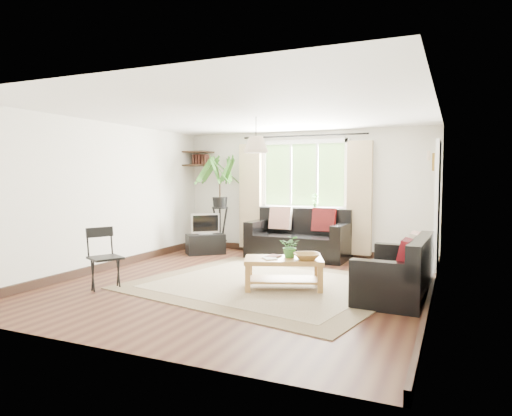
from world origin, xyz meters
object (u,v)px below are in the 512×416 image
at_px(folding_chair, 105,259).
at_px(sofa_back, 298,235).
at_px(sofa_right, 395,268).
at_px(coffee_table, 284,274).
at_px(tv_stand, 205,244).
at_px(palm_stand, 220,203).

bearing_deg(folding_chair, sofa_back, 1.10).
height_order(sofa_right, coffee_table, sofa_right).
xyz_separation_m(tv_stand, palm_stand, (0.11, 0.41, 0.78)).
bearing_deg(palm_stand, sofa_back, -2.73).
height_order(sofa_right, tv_stand, sofa_right).
relative_size(palm_stand, folding_chair, 2.36).
xyz_separation_m(coffee_table, folding_chair, (-2.19, -0.97, 0.20)).
bearing_deg(sofa_back, coffee_table, -74.67).
bearing_deg(coffee_table, folding_chair, -156.15).
xyz_separation_m(tv_stand, folding_chair, (0.18, -2.98, 0.22)).
relative_size(sofa_back, folding_chair, 2.23).
distance_m(sofa_back, tv_stand, 1.85).
xyz_separation_m(sofa_back, palm_stand, (-1.69, 0.08, 0.54)).
bearing_deg(sofa_right, coffee_table, -79.18).
relative_size(tv_stand, folding_chair, 0.88).
height_order(tv_stand, folding_chair, folding_chair).
distance_m(sofa_back, palm_stand, 1.78).
bearing_deg(coffee_table, palm_stand, 133.19).
bearing_deg(sofa_right, tv_stand, -112.92).
relative_size(coffee_table, folding_chair, 1.26).
height_order(coffee_table, folding_chair, folding_chair).
relative_size(coffee_table, palm_stand, 0.53).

